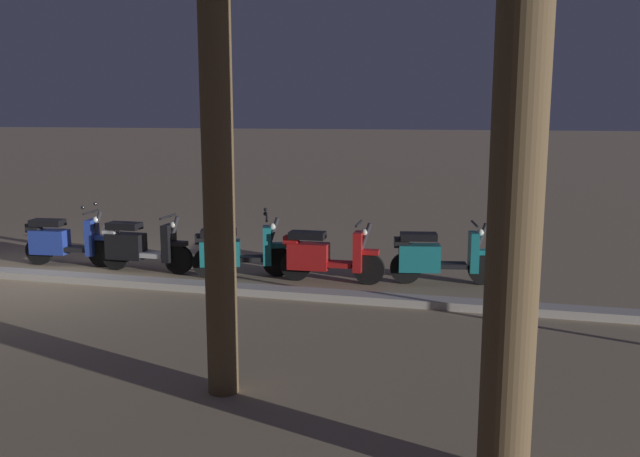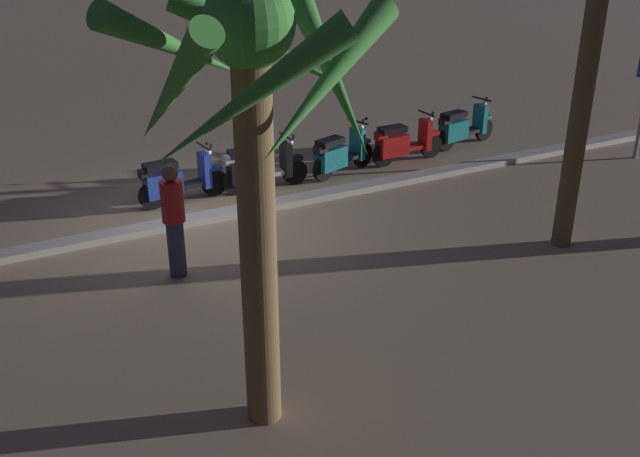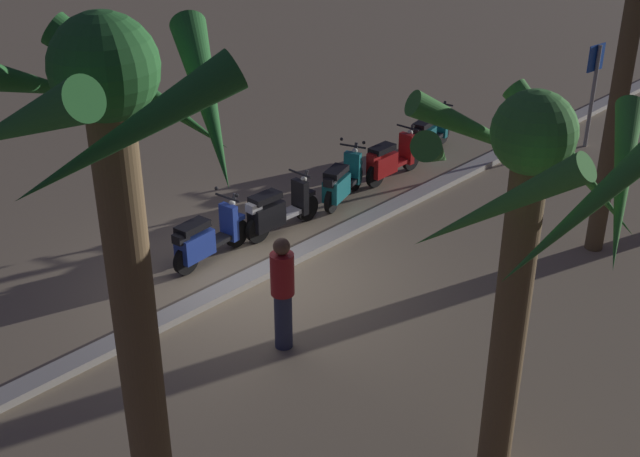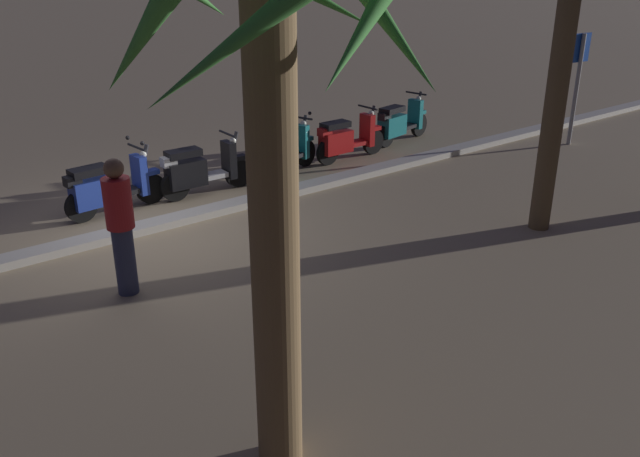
# 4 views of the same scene
# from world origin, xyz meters

# --- Properties ---
(ground_plane) EXTENTS (200.00, 200.00, 0.00)m
(ground_plane) POSITION_xyz_m (0.00, 0.00, 0.00)
(ground_plane) COLOR #9E896B
(curb_strip) EXTENTS (60.00, 0.36, 0.12)m
(curb_strip) POSITION_xyz_m (0.00, -0.03, 0.06)
(curb_strip) COLOR #BCB7AD
(curb_strip) RESTS_ON ground
(scooter_teal_mid_front) EXTENTS (1.80, 0.66, 1.04)m
(scooter_teal_mid_front) POSITION_xyz_m (-6.62, -1.38, 0.46)
(scooter_teal_mid_front) COLOR black
(scooter_teal_mid_front) RESTS_ON ground
(scooter_red_second_in_line) EXTENTS (1.77, 0.56, 1.04)m
(scooter_red_second_in_line) POSITION_xyz_m (-4.79, -1.04, 0.46)
(scooter_red_second_in_line) COLOR black
(scooter_red_second_in_line) RESTS_ON ground
(scooter_teal_mid_rear) EXTENTS (1.67, 0.79, 1.17)m
(scooter_teal_mid_rear) POSITION_xyz_m (-3.21, -1.00, 0.45)
(scooter_teal_mid_rear) COLOR black
(scooter_teal_mid_rear) RESTS_ON ground
(scooter_black_mid_centre) EXTENTS (1.77, 0.56, 1.04)m
(scooter_black_mid_centre) POSITION_xyz_m (-1.40, -0.96, 0.47)
(scooter_black_mid_centre) COLOR black
(scooter_black_mid_centre) RESTS_ON ground
(scooter_blue_tail_end) EXTENTS (1.77, 0.56, 1.17)m
(scooter_blue_tail_end) POSITION_xyz_m (0.22, -1.04, 0.46)
(scooter_blue_tail_end) COLOR black
(scooter_blue_tail_end) RESTS_ON ground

